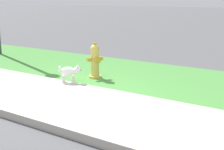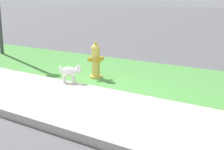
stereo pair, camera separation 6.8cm
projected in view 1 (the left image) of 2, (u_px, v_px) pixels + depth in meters
name	position (u px, v px, depth m)	size (l,w,h in m)	color
ground_plane	(62.00, 99.00, 5.38)	(120.00, 120.00, 0.00)	#515154
sidewalk_pavement	(62.00, 99.00, 5.37)	(18.00, 1.92, 0.01)	#ADA89E
grass_verge	(130.00, 73.00, 7.27)	(18.00, 2.75, 0.01)	#47893D
street_curb	(13.00, 114.00, 4.52)	(18.00, 0.16, 0.12)	#ADA89E
fire_hydrant_across_street	(95.00, 61.00, 6.75)	(0.33, 0.36, 0.78)	gold
small_white_dog	(70.00, 72.00, 6.37)	(0.42, 0.33, 0.40)	white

